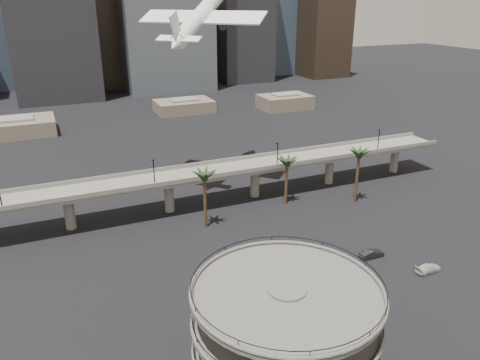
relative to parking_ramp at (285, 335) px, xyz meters
name	(u,v)px	position (x,y,z in m)	size (l,w,h in m)	color
ground	(349,348)	(13.00, 4.00, -9.84)	(700.00, 700.00, 0.00)	black
parking_ramp	(285,335)	(0.00, 0.00, 0.00)	(22.20, 22.20, 17.35)	#4B4946
overpass	(213,175)	(13.00, 59.00, -2.50)	(130.00, 9.30, 14.70)	#67645C
palm_trees	(287,164)	(27.02, 48.65, 1.59)	(42.40, 10.40, 14.00)	#43331C
low_buildings	(154,112)	(19.89, 146.30, -6.97)	(135.00, 27.50, 6.80)	brown
skyline	(129,4)	(28.11, 221.08, 33.05)	(269.00, 86.00, 117.32)	gray
airborne_jet	(203,14)	(16.10, 72.31, 33.23)	(26.85, 27.30, 16.71)	white
car_a	(315,266)	(19.66, 23.90, -9.13)	(1.67, 4.15, 1.41)	#A04516
car_b	(372,254)	(31.97, 23.12, -9.03)	(1.70, 4.89, 1.61)	black
car_c	(428,268)	(38.22, 14.82, -9.09)	(2.10, 5.16, 1.50)	silver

